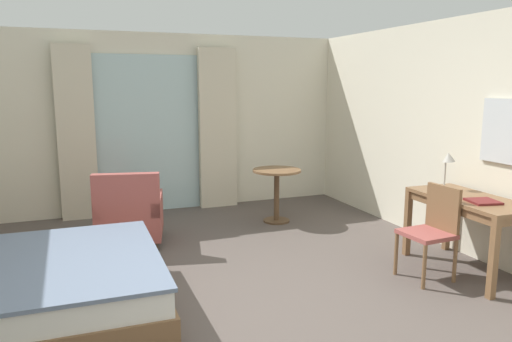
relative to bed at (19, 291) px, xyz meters
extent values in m
cube|color=#564C47|center=(1.61, -0.50, -0.30)|extent=(6.10, 7.75, 0.10)
cube|color=silver|center=(1.61, 3.11, 1.01)|extent=(5.70, 0.12, 2.51)
cube|color=silver|center=(1.50, 3.03, 0.86)|extent=(1.51, 0.02, 2.21)
cube|color=beige|center=(0.53, 2.93, 0.91)|extent=(0.48, 0.10, 2.32)
cube|color=beige|center=(2.48, 2.93, 0.91)|extent=(0.56, 0.10, 2.32)
cube|color=brown|center=(0.07, 0.00, -0.13)|extent=(2.02, 1.78, 0.24)
cube|color=white|center=(0.07, 0.00, 0.09)|extent=(1.96, 1.73, 0.19)
cube|color=slate|center=(0.40, 0.00, 0.20)|extent=(1.34, 1.76, 0.03)
cube|color=brown|center=(3.99, -0.43, 0.47)|extent=(0.61, 1.24, 0.04)
cube|color=brown|center=(3.99, -0.43, 0.42)|extent=(0.57, 1.17, 0.08)
cube|color=brown|center=(4.26, 0.15, 0.10)|extent=(0.06, 0.06, 0.71)
cube|color=brown|center=(3.71, -1.00, 0.10)|extent=(0.06, 0.06, 0.71)
cube|color=brown|center=(3.74, 0.16, 0.10)|extent=(0.06, 0.06, 0.71)
cube|color=#9E4C47|center=(3.48, -0.43, 0.19)|extent=(0.43, 0.44, 0.04)
cube|color=brown|center=(3.67, -0.42, 0.42)|extent=(0.06, 0.39, 0.42)
cylinder|color=brown|center=(3.29, -0.26, -0.04)|extent=(0.04, 0.04, 0.41)
cylinder|color=brown|center=(3.31, -0.63, -0.04)|extent=(0.04, 0.04, 0.41)
cylinder|color=brown|center=(3.65, -0.24, -0.04)|extent=(0.04, 0.04, 0.41)
cylinder|color=brown|center=(3.68, -0.61, -0.04)|extent=(0.04, 0.04, 0.41)
cylinder|color=#B7B2A8|center=(4.00, -0.05, 0.50)|extent=(0.13, 0.13, 0.02)
cylinder|color=#B7B2A8|center=(4.00, -0.05, 0.65)|extent=(0.02, 0.02, 0.29)
cone|color=#B7B2A8|center=(4.03, -0.06, 0.83)|extent=(0.13, 0.13, 0.11)
cube|color=maroon|center=(3.93, -0.63, 0.50)|extent=(0.30, 0.30, 0.02)
cube|color=#9E4C47|center=(1.04, 1.63, -0.01)|extent=(0.85, 0.90, 0.29)
cube|color=#9E4C47|center=(0.97, 1.31, 0.38)|extent=(0.71, 0.27, 0.49)
cube|color=#9E4C47|center=(1.33, 1.57, 0.22)|extent=(0.26, 0.77, 0.16)
cube|color=#9E4C47|center=(0.74, 1.70, 0.22)|extent=(0.26, 0.77, 0.16)
cylinder|color=#4C3D2D|center=(1.39, 1.89, -0.20)|extent=(0.04, 0.04, 0.10)
cylinder|color=#4C3D2D|center=(0.82, 2.01, -0.20)|extent=(0.04, 0.04, 0.10)
cylinder|color=#4C3D2D|center=(1.25, 1.25, -0.20)|extent=(0.04, 0.04, 0.10)
cylinder|color=#4C3D2D|center=(0.68, 1.38, -0.20)|extent=(0.04, 0.04, 0.10)
cylinder|color=brown|center=(2.95, 1.84, 0.44)|extent=(0.64, 0.64, 0.03)
cylinder|color=brown|center=(2.95, 1.84, 0.09)|extent=(0.07, 0.07, 0.68)
cylinder|color=brown|center=(2.95, 1.84, -0.24)|extent=(0.35, 0.35, 0.02)
cube|color=silver|center=(4.32, -0.43, 1.11)|extent=(0.02, 0.48, 0.62)
camera|label=1|loc=(0.43, -3.93, 1.56)|focal=34.22mm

